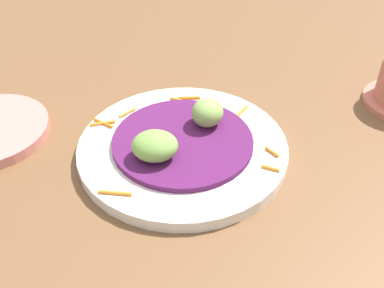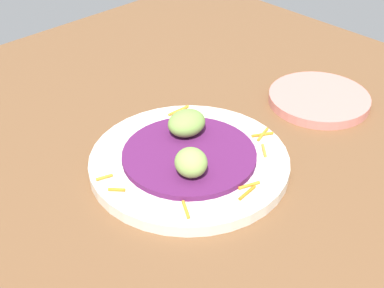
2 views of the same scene
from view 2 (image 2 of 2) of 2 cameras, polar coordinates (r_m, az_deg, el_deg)
table_surface at (r=70.54cm, az=0.50°, el=-4.87°), size 110.00×110.00×2.00cm
main_plate at (r=72.35cm, az=-0.28°, el=-1.89°), size 26.15×26.15×1.56cm
cabbage_bed at (r=71.66cm, az=-0.28°, el=-1.15°), size 17.52×17.52×0.75cm
carrot_garnish at (r=71.34cm, az=2.35°, el=-1.55°), size 19.99×24.21×0.40cm
guac_scoop_left at (r=74.27cm, az=-0.56°, el=2.20°), size 4.91×5.64×3.29cm
guac_scoop_center at (r=66.71cm, az=0.01°, el=-1.99°), size 5.48×5.33×3.54cm
side_plate_small at (r=88.28cm, az=12.97°, el=4.55°), size 15.59×15.59×1.41cm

